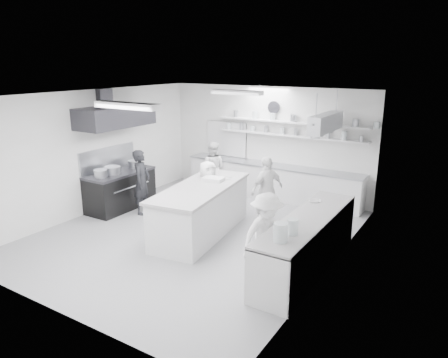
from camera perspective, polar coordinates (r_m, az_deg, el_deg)
The scene contains 27 objects.
floor at distance 9.29m, azimuth -4.05°, elevation -7.49°, with size 6.00×7.00×0.02m, color gray.
ceiling at distance 8.57m, azimuth -4.44°, elevation 11.42°, with size 6.00×7.00×0.02m, color white.
wall_back at distance 11.75m, azimuth 5.87°, elevation 5.11°, with size 6.00×0.04×3.00m, color silver.
wall_front at distance 6.45m, azimuth -22.88°, elevation -5.01°, with size 6.00×0.04×3.00m, color silver.
wall_left at distance 10.81m, azimuth -17.25°, elevation 3.56°, with size 0.04×7.00×3.00m, color silver.
wall_right at distance 7.50m, azimuth 14.66°, elevation -1.43°, with size 0.04×7.00×3.00m, color silver.
stove at distance 11.04m, azimuth -13.88°, elevation -1.58°, with size 0.80×1.80×0.90m, color black.
exhaust_hood at distance 10.65m, azimuth -14.56°, elevation 8.23°, with size 0.85×2.00×0.50m, color #2D2C32.
back_counter at distance 11.60m, azimuth 6.40°, elevation -0.32°, with size 5.00×0.60×0.92m, color silver.
shelf_lower at distance 11.31m, azimuth 8.81°, elevation 5.88°, with size 4.20×0.26×0.04m, color silver.
shelf_upper at distance 11.25m, azimuth 8.88°, elevation 7.63°, with size 4.20×0.26×0.04m, color silver.
pass_through_window at distance 12.36m, azimuth 0.38°, elevation 5.48°, with size 1.30×0.04×1.00m, color black.
wall_clock at distance 11.49m, azimuth 6.82°, elevation 9.64°, with size 0.32×0.32×0.05m, color silver.
right_counter at distance 7.79m, azimuth 11.20°, elevation -8.67°, with size 0.74×3.30×0.94m, color silver.
pot_rack at distance 9.87m, azimuth 13.68°, elevation 7.44°, with size 0.30×1.60×0.40m, color #A1A4AA.
light_fixture_front at distance 7.20m, azimuth -13.02°, elevation 9.70°, with size 1.30×0.25×0.10m, color silver.
light_fixture_rear at distance 10.08m, azimuth 1.74°, elevation 11.69°, with size 1.30×0.25×0.10m, color silver.
prep_island at distance 9.12m, azimuth -3.12°, elevation -4.38°, with size 1.04×2.79×1.03m, color silver.
stove_pot at distance 10.75m, azimuth -14.89°, elevation 1.06°, with size 0.40×0.40×0.23m, color #A1A4AA.
cook_stove at distance 10.44m, azimuth -11.10°, elevation -0.41°, with size 0.58×0.38×1.60m, color black.
cook_back at distance 11.80m, azimuth -1.58°, elevation 1.50°, with size 0.73×0.57×1.50m, color white.
cook_island_left at distance 9.77m, azimuth -2.20°, elevation -1.71°, with size 0.71×0.46×1.44m, color white.
cook_island_right at distance 9.75m, azimuth 5.86°, elevation -1.42°, with size 0.92×0.38×1.57m, color white.
cook_right at distance 7.30m, azimuth 5.73°, elevation -7.65°, with size 0.98×0.57×1.52m, color white.
bowl_island_a at distance 9.53m, azimuth 0.31°, elevation -0.04°, with size 0.24×0.24×0.06m, color #A1A4AA.
bowl_island_b at distance 9.52m, azimuth -0.81°, elevation -0.06°, with size 0.18×0.18×0.06m, color silver.
bowl_right at distance 8.48m, azimuth 12.23°, elevation -3.04°, with size 0.25×0.25×0.06m, color silver.
Camera 1 is at (5.05, -6.89, 3.65)m, focal length 33.66 mm.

